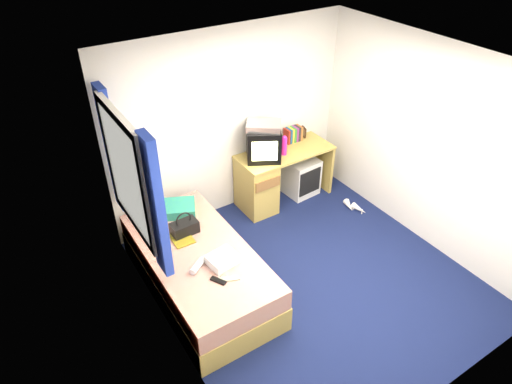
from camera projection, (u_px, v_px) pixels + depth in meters
ground at (310, 278)px, 5.13m from camera, size 3.40×3.40×0.00m
room_shell at (320, 168)px, 4.30m from camera, size 3.40×3.40×3.40m
bed at (199, 269)px, 4.86m from camera, size 1.01×2.00×0.54m
pillow at (173, 209)px, 5.20m from camera, size 0.58×0.49×0.11m
desk at (267, 179)px, 6.06m from camera, size 1.30×0.55×0.75m
storage_cube at (300, 176)px, 6.38m from camera, size 0.45×0.45×0.53m
crt_tv at (263, 144)px, 5.71m from camera, size 0.55×0.54×0.42m
vcr at (264, 126)px, 5.58m from camera, size 0.51×0.49×0.08m
book_row at (293, 134)px, 6.15m from camera, size 0.24×0.13×0.20m
picture_frame at (304, 132)px, 6.28m from camera, size 0.05×0.12×0.14m
pink_water_bottle at (284, 146)px, 5.84m from camera, size 0.09×0.09×0.24m
aerosol_can at (276, 143)px, 5.95m from camera, size 0.06×0.06×0.20m
handbag at (184, 227)px, 4.89m from camera, size 0.30×0.18×0.27m
towel at (223, 259)px, 4.53m from camera, size 0.31×0.27×0.10m
magazine at (182, 238)px, 4.85m from camera, size 0.21×0.28×0.01m
water_bottle at (197, 266)px, 4.47m from camera, size 0.20×0.17×0.07m
colour_swatch_fan at (228, 279)px, 4.36m from camera, size 0.23×0.14×0.01m
remote_control at (218, 281)px, 4.34m from camera, size 0.12×0.16×0.02m
window_assembly at (130, 175)px, 4.26m from camera, size 0.11×1.42×1.40m
white_heels at (354, 207)px, 6.15m from camera, size 0.21×0.36×0.09m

